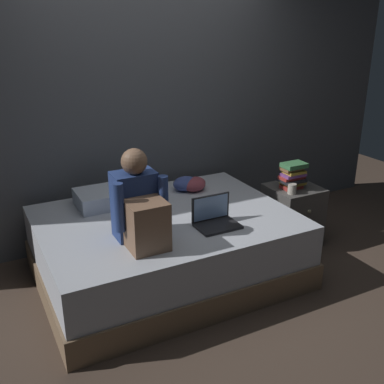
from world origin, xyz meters
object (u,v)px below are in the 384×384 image
(bed, at_px, (166,247))
(mug, at_px, (292,189))
(clothes_pile, at_px, (191,184))
(person_sitting, at_px, (139,208))
(pillow, at_px, (111,196))
(book_stack, at_px, (293,176))
(laptop, at_px, (215,218))
(nightstand, at_px, (292,215))

(bed, xyz_separation_m, mug, (1.17, -0.11, 0.34))
(bed, bearing_deg, clothes_pile, 43.92)
(bed, distance_m, clothes_pile, 0.70)
(clothes_pile, bearing_deg, person_sitting, -136.67)
(bed, relative_size, pillow, 3.57)
(book_stack, relative_size, mug, 2.70)
(book_stack, relative_size, clothes_pile, 0.79)
(laptop, relative_size, clothes_pile, 1.04)
(bed, distance_m, mug, 1.22)
(person_sitting, xyz_separation_m, mug, (1.50, 0.20, -0.19))
(mug, bearing_deg, pillow, 159.36)
(mug, xyz_separation_m, clothes_pile, (-0.73, 0.53, -0.00))
(nightstand, xyz_separation_m, book_stack, (-0.04, -0.01, 0.40))
(mug, relative_size, clothes_pile, 0.29)
(pillow, height_order, book_stack, book_stack)
(nightstand, xyz_separation_m, person_sitting, (-1.63, -0.32, 0.51))
(person_sitting, xyz_separation_m, laptop, (0.59, -0.02, -0.20))
(laptop, relative_size, book_stack, 1.32)
(person_sitting, relative_size, clothes_pile, 2.14)
(book_stack, height_order, mug, book_stack)
(pillow, xyz_separation_m, clothes_pile, (0.75, -0.02, -0.00))
(laptop, relative_size, pillow, 0.57)
(bed, relative_size, clothes_pile, 6.52)
(person_sitting, bearing_deg, mug, 7.44)
(clothes_pile, bearing_deg, laptop, -103.53)
(laptop, xyz_separation_m, clothes_pile, (0.18, 0.75, 0.01))
(book_stack, xyz_separation_m, mug, (-0.09, -0.11, -0.08))
(laptop, distance_m, clothes_pile, 0.77)
(laptop, height_order, clothes_pile, laptop)
(laptop, height_order, pillow, laptop)
(bed, height_order, pillow, pillow)
(mug, bearing_deg, clothes_pile, 143.83)
(laptop, distance_m, book_stack, 1.05)
(pillow, relative_size, clothes_pile, 1.83)
(bed, xyz_separation_m, person_sitting, (-0.33, -0.30, 0.52))
(bed, xyz_separation_m, pillow, (-0.30, 0.45, 0.34))
(person_sitting, height_order, laptop, person_sitting)
(nightstand, distance_m, mug, 0.37)
(nightstand, relative_size, person_sitting, 0.85)
(person_sitting, distance_m, pillow, 0.77)
(pillow, bearing_deg, clothes_pile, -1.81)
(mug, height_order, clothes_pile, clothes_pile)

